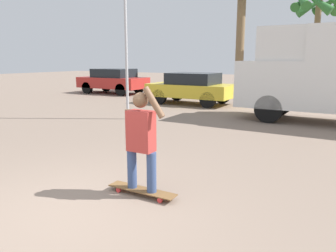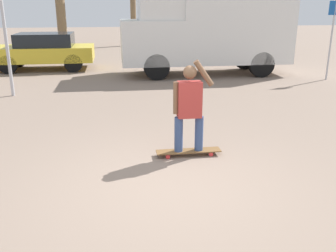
% 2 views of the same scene
% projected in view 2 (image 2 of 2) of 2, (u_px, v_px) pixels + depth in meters
% --- Properties ---
extents(ground_plane, '(80.00, 80.00, 0.00)m').
position_uv_depth(ground_plane, '(169.00, 185.00, 5.30)').
color(ground_plane, gray).
extents(skateboard, '(1.10, 0.23, 0.09)m').
position_uv_depth(skateboard, '(189.00, 151.00, 6.33)').
color(skateboard, brown).
rests_on(skateboard, ground_plane).
extents(person_skateboarder, '(0.66, 0.22, 1.53)m').
position_uv_depth(person_skateboarder, '(189.00, 104.00, 6.08)').
color(person_skateboarder, '#384C7A').
rests_on(person_skateboarder, skateboard).
extents(camper_van, '(5.97, 2.00, 2.98)m').
position_uv_depth(camper_van, '(209.00, 28.00, 13.32)').
color(camper_van, black).
rests_on(camper_van, ground_plane).
extents(parked_car_yellow, '(3.80, 1.89, 1.39)m').
position_uv_depth(parked_car_yellow, '(44.00, 50.00, 14.59)').
color(parked_car_yellow, black).
rests_on(parked_car_yellow, ground_plane).
extents(street_sign, '(0.44, 0.06, 2.56)m').
position_uv_depth(street_sign, '(332.00, 30.00, 12.28)').
color(street_sign, '#B7B7BC').
rests_on(street_sign, ground_plane).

